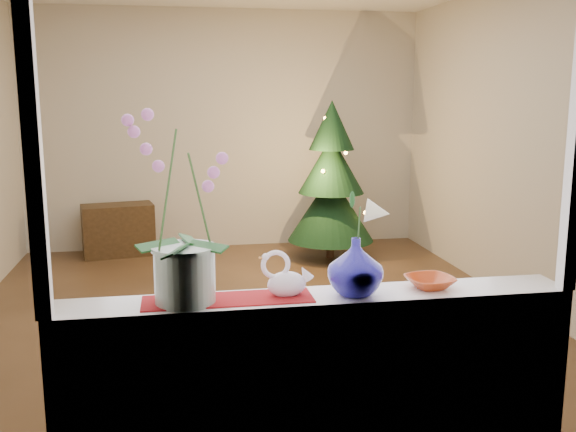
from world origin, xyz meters
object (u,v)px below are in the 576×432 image
orchid_pot (183,208)px  paperweight (350,286)px  amber_dish (430,283)px  side_table (118,230)px  xmas_tree (331,180)px  swan (287,274)px  blue_vase (356,262)px

orchid_pot → paperweight: (0.69, -0.01, -0.35)m
amber_dish → side_table: amber_dish is taller
paperweight → xmas_tree: size_ratio=0.04×
amber_dish → swan: bearing=-179.2°
blue_vase → side_table: blue_vase is taller
swan → blue_vase: blue_vase is taller
blue_vase → side_table: bearing=106.5°
amber_dish → side_table: bearing=110.6°
paperweight → swan: bearing=174.7°
amber_dish → paperweight: bearing=-174.9°
swan → amber_dish: bearing=21.5°
orchid_pot → amber_dish: size_ratio=4.49×
orchid_pot → blue_vase: orchid_pot is taller
orchid_pot → swan: size_ratio=3.51×
paperweight → blue_vase: bearing=-6.3°
swan → side_table: (-1.08, 4.60, -0.73)m
xmas_tree → side_table: (-2.28, 0.51, -0.56)m
xmas_tree → side_table: bearing=167.4°
swan → xmas_tree: xmas_tree is taller
side_table → swan: bearing=-87.6°
swan → side_table: bearing=124.0°
paperweight → xmas_tree: (0.93, 4.11, -0.11)m
swan → paperweight: 0.27m
orchid_pot → blue_vase: (0.71, -0.01, -0.25)m
blue_vase → amber_dish: (0.35, 0.04, -0.12)m
swan → paperweight: swan is taller
orchid_pot → xmas_tree: (1.62, 4.10, -0.46)m
swan → blue_vase: bearing=15.3°
blue_vase → orchid_pot: bearing=178.9°
paperweight → amber_dish: paperweight is taller
orchid_pot → side_table: (-0.67, 4.61, -1.03)m
xmas_tree → side_table: 2.41m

